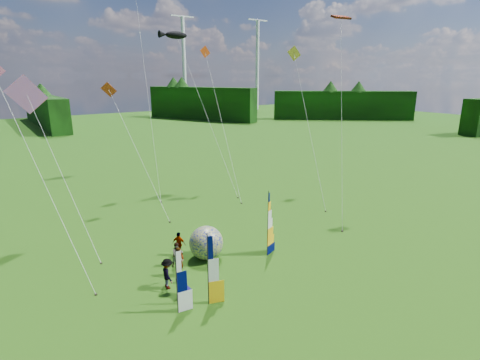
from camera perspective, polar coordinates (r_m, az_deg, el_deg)
ground at (r=22.87m, az=8.11°, el=-15.27°), size 220.00×220.00×0.00m
treeline_ring at (r=21.11m, az=8.52°, el=-5.91°), size 210.00×210.00×8.00m
turbine_left at (r=137.56m, az=2.65°, el=16.96°), size 8.00×1.20×30.00m
turbine_right at (r=130.16m, az=-8.51°, el=16.90°), size 8.00×1.20×30.00m
feather_banner_main at (r=24.84m, az=4.25°, el=-6.87°), size 1.15×0.53×4.40m
side_banner_left at (r=19.94m, az=-4.90°, el=-13.66°), size 1.05×0.43×3.89m
side_banner_far at (r=19.59m, az=-9.62°, el=-15.23°), size 1.01×0.22×3.42m
bol_inflatable at (r=24.94m, az=-5.17°, el=-9.51°), size 2.33×2.33×2.24m
spectator_a at (r=23.22m, az=-9.16°, el=-12.20°), size 0.81×0.74×1.85m
spectator_b at (r=24.41m, az=-9.52°, el=-11.11°), size 0.78×0.40×1.59m
spectator_c at (r=22.15m, az=-10.99°, el=-13.84°), size 0.56×1.20×1.79m
spectator_d at (r=25.72m, az=-9.27°, el=-9.58°), size 0.88×1.02×1.65m
camp_chair at (r=21.33m, az=-8.50°, el=-15.95°), size 0.69×0.69×1.15m
kite_whale at (r=39.35m, az=-5.27°, el=11.20°), size 6.35×13.72×17.41m
kite_rainbow_delta at (r=27.58m, az=-25.72°, el=2.95°), size 9.36×13.53×12.74m
kite_parafoil at (r=32.19m, az=15.34°, el=10.55°), size 11.69×12.18×18.30m
small_kite_red at (r=33.22m, az=-15.33°, el=4.87°), size 7.24×10.89×11.62m
small_kite_orange at (r=37.90m, az=-2.73°, el=9.39°), size 4.46×11.36×15.18m
small_kite_yellow at (r=36.92m, az=10.47°, el=9.01°), size 9.51×12.98×15.20m
small_kite_pink at (r=23.79m, az=-28.08°, el=1.51°), size 6.99×10.56×13.27m
small_kite_green at (r=39.43m, az=-14.04°, el=14.18°), size 8.17×12.80×22.02m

